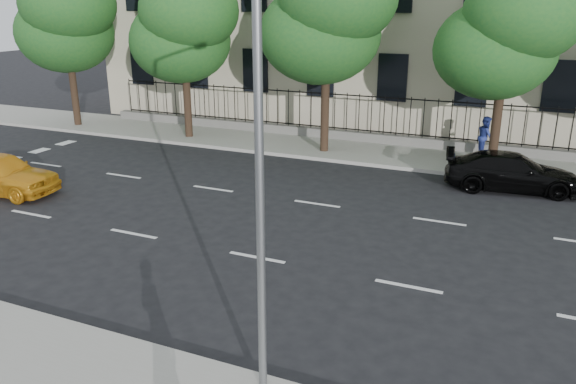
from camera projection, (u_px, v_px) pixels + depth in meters
name	position (u px, v px, depth m)	size (l,w,h in m)	color
ground	(208.00, 302.00, 12.61)	(120.00, 120.00, 0.00)	black
far_sidewalk	(373.00, 153.00, 24.75)	(60.00, 4.00, 0.15)	gray
lane_markings	(291.00, 227.00, 16.73)	(49.60, 4.62, 0.01)	silver
iron_fence	(383.00, 132.00, 26.04)	(30.00, 0.50, 2.20)	slate
street_light	(274.00, 89.00, 8.47)	(0.25, 3.32, 8.05)	slate
tree_a	(67.00, 7.00, 28.24)	(5.71, 5.31, 9.39)	#382619
tree_b	(185.00, 14.00, 25.70)	(5.53, 5.12, 8.97)	#382619
tree_c	(329.00, 1.00, 22.89)	(5.89, 5.50, 9.80)	#382619
tree_d	(510.00, 18.00, 20.44)	(5.34, 4.94, 8.84)	#382619
black_sedan	(512.00, 172.00, 19.87)	(1.88, 4.61, 1.34)	black
pedestrian_far	(486.00, 137.00, 23.57)	(0.84, 0.65, 1.72)	navy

